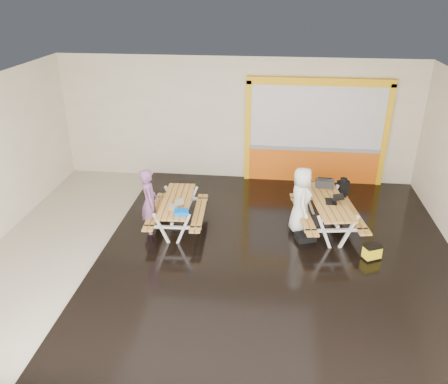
# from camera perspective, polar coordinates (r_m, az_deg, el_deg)

# --- Properties ---
(room) EXTENTS (10.02, 8.02, 3.52)m
(room) POSITION_cam_1_polar(r_m,az_deg,el_deg) (8.89, -0.66, 1.88)
(room) COLOR #B8AF9C
(room) RESTS_ON ground
(deck) EXTENTS (7.50, 7.98, 0.05)m
(deck) POSITION_cam_1_polar(r_m,az_deg,el_deg) (9.66, 6.84, -7.90)
(deck) COLOR black
(deck) RESTS_ON room
(kiosk) EXTENTS (3.88, 0.16, 3.00)m
(kiosk) POSITION_cam_1_polar(r_m,az_deg,el_deg) (12.67, 11.61, 7.21)
(kiosk) COLOR orange
(kiosk) RESTS_ON room
(picnic_table_left) EXTENTS (1.36, 1.93, 0.75)m
(picnic_table_left) POSITION_cam_1_polar(r_m,az_deg,el_deg) (10.34, -6.04, -1.91)
(picnic_table_left) COLOR gold
(picnic_table_left) RESTS_ON deck
(picnic_table_right) EXTENTS (1.69, 2.23, 0.82)m
(picnic_table_right) POSITION_cam_1_polar(r_m,az_deg,el_deg) (10.42, 13.18, -1.96)
(picnic_table_right) COLOR gold
(picnic_table_right) RESTS_ON deck
(person_left) EXTENTS (0.57, 0.69, 1.61)m
(person_left) POSITION_cam_1_polar(r_m,az_deg,el_deg) (10.16, -9.52, -1.30)
(person_left) COLOR #7D4E7E
(person_left) RESTS_ON deck
(person_right) EXTENTS (0.55, 0.79, 1.54)m
(person_right) POSITION_cam_1_polar(r_m,az_deg,el_deg) (10.14, 9.85, -1.00)
(person_right) COLOR white
(person_right) RESTS_ON deck
(laptop_left) EXTENTS (0.40, 0.38, 0.14)m
(laptop_left) POSITION_cam_1_polar(r_m,az_deg,el_deg) (9.94, -6.20, -1.68)
(laptop_left) COLOR silver
(laptop_left) RESTS_ON picnic_table_left
(laptop_right) EXTENTS (0.39, 0.35, 0.16)m
(laptop_right) POSITION_cam_1_polar(r_m,az_deg,el_deg) (10.26, 13.87, -0.98)
(laptop_right) COLOR black
(laptop_right) RESTS_ON picnic_table_right
(blue_pouch) EXTENTS (0.34, 0.27, 0.09)m
(blue_pouch) POSITION_cam_1_polar(r_m,az_deg,el_deg) (9.63, -5.47, -2.59)
(blue_pouch) COLOR #005BED
(blue_pouch) RESTS_ON picnic_table_left
(toolbox) EXTENTS (0.43, 0.23, 0.25)m
(toolbox) POSITION_cam_1_polar(r_m,az_deg,el_deg) (10.93, 12.76, 1.10)
(toolbox) COLOR black
(toolbox) RESTS_ON picnic_table_right
(backpack) EXTENTS (0.31, 0.27, 0.44)m
(backpack) POSITION_cam_1_polar(r_m,az_deg,el_deg) (11.25, 14.98, 0.66)
(backpack) COLOR black
(backpack) RESTS_ON picnic_table_right
(dark_case) EXTENTS (0.51, 0.45, 0.16)m
(dark_case) POSITION_cam_1_polar(r_m,az_deg,el_deg) (10.15, 10.38, -5.65)
(dark_case) COLOR black
(dark_case) RESTS_ON deck
(fluke_bag) EXTENTS (0.43, 0.37, 0.31)m
(fluke_bag) POSITION_cam_1_polar(r_m,az_deg,el_deg) (9.81, 18.42, -7.36)
(fluke_bag) COLOR black
(fluke_bag) RESTS_ON deck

